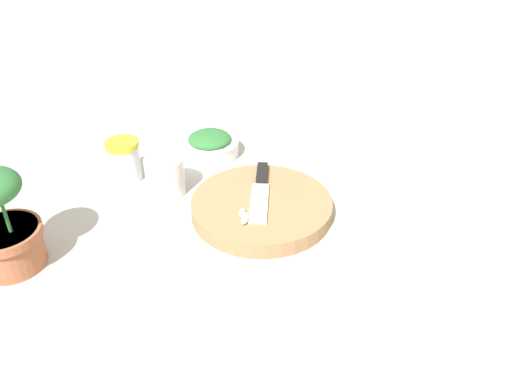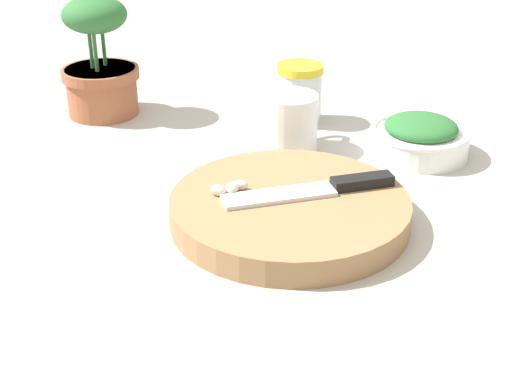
% 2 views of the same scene
% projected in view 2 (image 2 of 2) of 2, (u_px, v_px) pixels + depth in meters
% --- Properties ---
extents(ground_plane, '(5.00, 5.00, 0.00)m').
position_uv_depth(ground_plane, '(270.00, 214.00, 0.85)').
color(ground_plane, '#B2ADA3').
extents(cutting_board, '(0.28, 0.28, 0.03)m').
position_uv_depth(cutting_board, '(291.00, 210.00, 0.83)').
color(cutting_board, '#9E754C').
rests_on(cutting_board, ground_plane).
extents(chef_knife, '(0.09, 0.21, 0.01)m').
position_uv_depth(chef_knife, '(321.00, 189.00, 0.83)').
color(chef_knife, black).
rests_on(chef_knife, cutting_board).
extents(garlic_cloves, '(0.03, 0.05, 0.01)m').
position_uv_depth(garlic_cloves, '(232.00, 188.00, 0.83)').
color(garlic_cloves, '#F0E9CE').
rests_on(garlic_cloves, cutting_board).
extents(herb_bowl, '(0.14, 0.14, 0.06)m').
position_uv_depth(herb_bowl, '(421.00, 137.00, 1.00)').
color(herb_bowl, white).
rests_on(herb_bowl, ground_plane).
extents(spice_jar, '(0.07, 0.07, 0.09)m').
position_uv_depth(spice_jar, '(301.00, 93.00, 1.10)').
color(spice_jar, silver).
rests_on(spice_jar, ground_plane).
extents(coffee_mug, '(0.10, 0.09, 0.08)m').
position_uv_depth(coffee_mug, '(291.00, 122.00, 1.01)').
color(coffee_mug, white).
rests_on(coffee_mug, ground_plane).
extents(potted_herb, '(0.12, 0.12, 0.19)m').
position_uv_depth(potted_herb, '(100.00, 65.00, 1.12)').
color(potted_herb, '#A35B3D').
rests_on(potted_herb, ground_plane).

